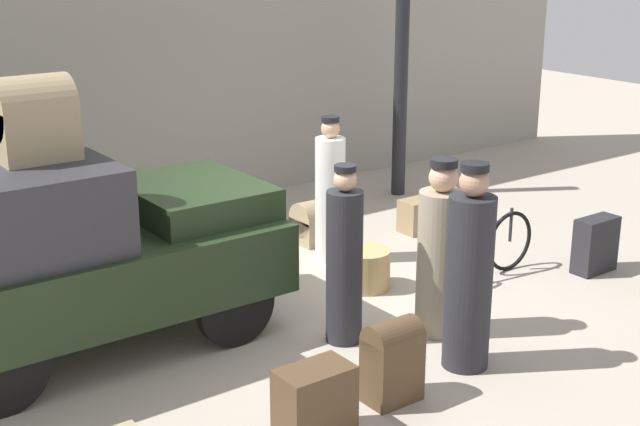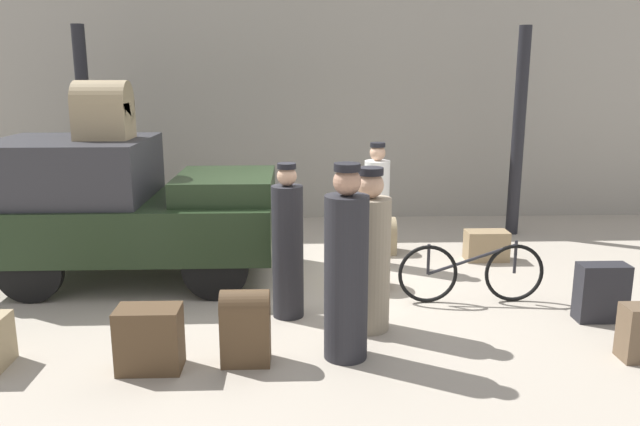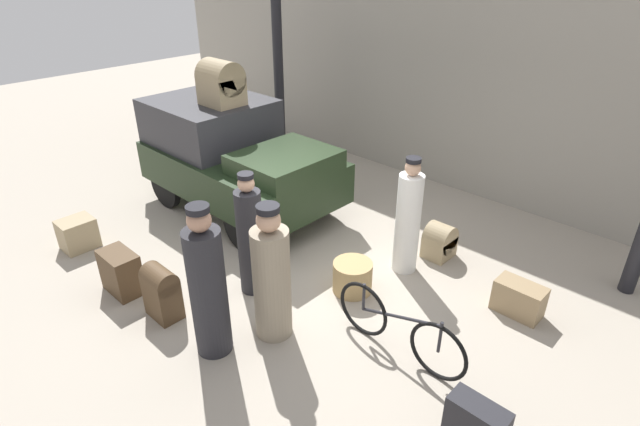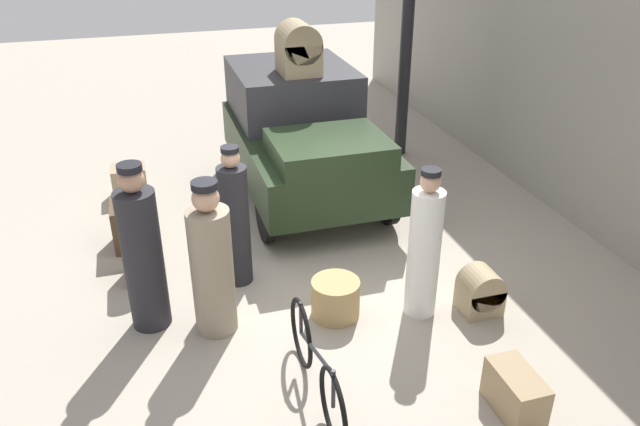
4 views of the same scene
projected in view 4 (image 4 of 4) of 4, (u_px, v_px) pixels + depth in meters
The scene contains 16 objects.
ground_plane at pixel (299, 278), 7.44m from camera, with size 30.00×30.00×0.00m, color #A89E8E.
station_building_facade at pixel (626, 66), 7.44m from camera, with size 16.00×0.15×4.50m.
canopy_pillar_left at pixel (405, 59), 10.22m from camera, with size 0.20×0.20×3.32m.
truck at pixel (303, 132), 9.10m from camera, with size 3.44×1.87×1.80m.
bicycle at pixel (316, 366), 5.55m from camera, with size 1.70×0.04×0.73m.
wicker_basket at pixel (335, 298), 6.71m from camera, with size 0.53×0.53×0.43m.
conductor_in_dark_uniform at pixel (235, 222), 7.06m from camera, with size 0.34×0.34×1.69m.
porter_with_bicycle at pixel (143, 255), 6.30m from camera, with size 0.41×0.41×1.84m.
porter_carrying_trunk at pixel (424, 250), 6.51m from camera, with size 0.34×0.34×1.70m.
porter_lifting_near_truck at pixel (212, 266), 6.26m from camera, with size 0.43×0.43×1.70m.
suitcase_tan_flat at pixel (137, 251), 7.28m from camera, with size 0.45×0.30×0.70m.
trunk_barrel_dark at pixel (480, 292), 6.76m from camera, with size 0.37×0.43×0.53m.
trunk_large_brown at pixel (127, 225), 8.01m from camera, with size 0.57×0.35×0.59m.
trunk_wicker_pale at pixel (515, 393), 5.46m from camera, with size 0.59×0.32×0.42m.
trunk_umber_medium at pixel (129, 181), 9.34m from camera, with size 0.41×0.49×0.47m.
trunk_on_truck_roof at pixel (298, 49), 8.70m from camera, with size 0.64×0.54×0.71m.
Camera 4 is at (6.05, -1.55, 4.13)m, focal length 35.00 mm.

